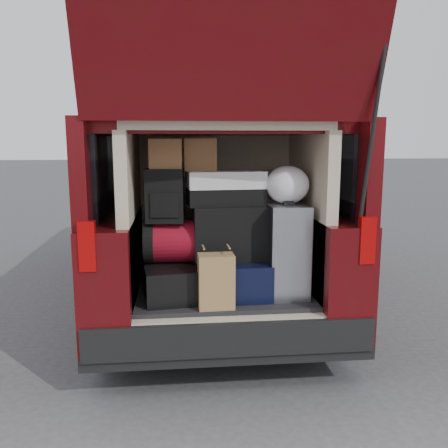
{
  "coord_description": "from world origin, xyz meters",
  "views": [
    {
      "loc": [
        -0.33,
        -3.14,
        1.64
      ],
      "look_at": [
        0.01,
        0.2,
        1.05
      ],
      "focal_mm": 38.0,
      "sensor_mm": 36.0,
      "label": 1
    }
  ],
  "objects_px": {
    "silver_roller": "(285,249)",
    "backpack": "(165,196)",
    "black_hardshell": "(174,279)",
    "kraft_bag": "(216,281)",
    "red_duffel": "(177,241)",
    "twotone_duffel": "(226,188)",
    "navy_hardshell": "(233,275)",
    "black_soft_case": "(231,232)"
  },
  "relations": [
    {
      "from": "silver_roller",
      "to": "backpack",
      "type": "distance_m",
      "value": 0.93
    },
    {
      "from": "kraft_bag",
      "to": "navy_hardshell",
      "type": "bearing_deg",
      "value": 62.01
    },
    {
      "from": "silver_roller",
      "to": "red_duffel",
      "type": "relative_size",
      "value": 1.44
    },
    {
      "from": "twotone_duffel",
      "to": "black_hardshell",
      "type": "bearing_deg",
      "value": -176.99
    },
    {
      "from": "black_hardshell",
      "to": "twotone_duffel",
      "type": "xyz_separation_m",
      "value": [
        0.37,
        0.05,
        0.64
      ]
    },
    {
      "from": "red_duffel",
      "to": "twotone_duffel",
      "type": "bearing_deg",
      "value": 2.55
    },
    {
      "from": "kraft_bag",
      "to": "backpack",
      "type": "bearing_deg",
      "value": 136.69
    },
    {
      "from": "navy_hardshell",
      "to": "black_hardshell",
      "type": "bearing_deg",
      "value": -179.2
    },
    {
      "from": "navy_hardshell",
      "to": "red_duffel",
      "type": "distance_m",
      "value": 0.48
    },
    {
      "from": "red_duffel",
      "to": "black_hardshell",
      "type": "bearing_deg",
      "value": -116.95
    },
    {
      "from": "red_duffel",
      "to": "kraft_bag",
      "type": "bearing_deg",
      "value": -51.6
    },
    {
      "from": "backpack",
      "to": "black_hardshell",
      "type": "bearing_deg",
      "value": 9.2
    },
    {
      "from": "silver_roller",
      "to": "black_soft_case",
      "type": "bearing_deg",
      "value": 168.78
    },
    {
      "from": "kraft_bag",
      "to": "silver_roller",
      "type": "bearing_deg",
      "value": 24.21
    },
    {
      "from": "silver_roller",
      "to": "kraft_bag",
      "type": "height_order",
      "value": "silver_roller"
    },
    {
      "from": "black_hardshell",
      "to": "red_duffel",
      "type": "xyz_separation_m",
      "value": [
        0.02,
        0.04,
        0.26
      ]
    },
    {
      "from": "navy_hardshell",
      "to": "twotone_duffel",
      "type": "bearing_deg",
      "value": 145.18
    },
    {
      "from": "silver_roller",
      "to": "backpack",
      "type": "height_order",
      "value": "backpack"
    },
    {
      "from": "black_hardshell",
      "to": "backpack",
      "type": "relative_size",
      "value": 1.58
    },
    {
      "from": "black_hardshell",
      "to": "silver_roller",
      "type": "height_order",
      "value": "silver_roller"
    },
    {
      "from": "silver_roller",
      "to": "backpack",
      "type": "xyz_separation_m",
      "value": [
        -0.84,
        0.04,
        0.39
      ]
    },
    {
      "from": "black_soft_case",
      "to": "black_hardshell",
      "type": "bearing_deg",
      "value": -177.38
    },
    {
      "from": "red_duffel",
      "to": "twotone_duffel",
      "type": "height_order",
      "value": "twotone_duffel"
    },
    {
      "from": "navy_hardshell",
      "to": "twotone_duffel",
      "type": "relative_size",
      "value": 1.09
    },
    {
      "from": "navy_hardshell",
      "to": "twotone_duffel",
      "type": "xyz_separation_m",
      "value": [
        -0.05,
        0.03,
        0.63
      ]
    },
    {
      "from": "black_soft_case",
      "to": "backpack",
      "type": "relative_size",
      "value": 1.45
    },
    {
      "from": "silver_roller",
      "to": "red_duffel",
      "type": "bearing_deg",
      "value": 173.75
    },
    {
      "from": "silver_roller",
      "to": "twotone_duffel",
      "type": "xyz_separation_m",
      "value": [
        -0.42,
        0.09,
        0.43
      ]
    },
    {
      "from": "navy_hardshell",
      "to": "backpack",
      "type": "distance_m",
      "value": 0.76
    },
    {
      "from": "kraft_bag",
      "to": "red_duffel",
      "type": "xyz_separation_m",
      "value": [
        -0.25,
        0.34,
        0.2
      ]
    },
    {
      "from": "twotone_duffel",
      "to": "red_duffel",
      "type": "bearing_deg",
      "value": 176.5
    },
    {
      "from": "navy_hardshell",
      "to": "red_duffel",
      "type": "xyz_separation_m",
      "value": [
        -0.4,
        0.03,
        0.25
      ]
    },
    {
      "from": "black_soft_case",
      "to": "kraft_bag",
      "type": "bearing_deg",
      "value": -114.25
    },
    {
      "from": "red_duffel",
      "to": "twotone_duffel",
      "type": "relative_size",
      "value": 0.85
    },
    {
      "from": "black_hardshell",
      "to": "red_duffel",
      "type": "bearing_deg",
      "value": 54.49
    },
    {
      "from": "silver_roller",
      "to": "navy_hardshell",
      "type": "bearing_deg",
      "value": 171.42
    },
    {
      "from": "kraft_bag",
      "to": "black_soft_case",
      "type": "height_order",
      "value": "black_soft_case"
    },
    {
      "from": "black_soft_case",
      "to": "red_duffel",
      "type": "bearing_deg",
      "value": 176.5
    },
    {
      "from": "navy_hardshell",
      "to": "backpack",
      "type": "xyz_separation_m",
      "value": [
        -0.48,
        -0.02,
        0.59
      ]
    },
    {
      "from": "silver_roller",
      "to": "black_soft_case",
      "type": "height_order",
      "value": "silver_roller"
    },
    {
      "from": "kraft_bag",
      "to": "black_hardshell",
      "type": "bearing_deg",
      "value": 131.27
    },
    {
      "from": "silver_roller",
      "to": "kraft_bag",
      "type": "relative_size",
      "value": 1.81
    }
  ]
}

